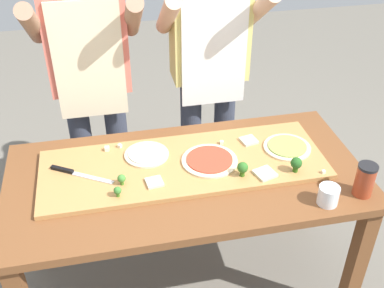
{
  "coord_description": "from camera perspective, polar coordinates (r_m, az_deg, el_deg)",
  "views": [
    {
      "loc": [
        -0.32,
        -1.63,
        2.07
      ],
      "look_at": [
        0.04,
        0.08,
        0.85
      ],
      "focal_mm": 44.2,
      "sensor_mm": 36.0,
      "label": 1
    }
  ],
  "objects": [
    {
      "name": "pizza_slice_center",
      "position": [
        2.11,
        8.8,
        -3.53
      ],
      "size": [
        0.11,
        0.11,
        0.01
      ],
      "primitive_type": "cube",
      "rotation": [
        0.0,
        0.0,
        0.3
      ],
      "color": "beige",
      "rests_on": "cutting_board"
    },
    {
      "name": "cheese_crumble_d",
      "position": [
        2.26,
        -10.22,
        -0.56
      ],
      "size": [
        0.02,
        0.02,
        0.02
      ],
      "primitive_type": "cube",
      "rotation": [
        0.0,
        0.0,
        1.47
      ],
      "color": "silver",
      "rests_on": "cutting_board"
    },
    {
      "name": "cheese_crumble_b",
      "position": [
        2.27,
        -8.71,
        -0.23
      ],
      "size": [
        0.02,
        0.02,
        0.02
      ],
      "primitive_type": "cube",
      "rotation": [
        0.0,
        0.0,
        0.85
      ],
      "color": "silver",
      "rests_on": "cutting_board"
    },
    {
      "name": "cutting_board",
      "position": [
        2.16,
        -1.08,
        -2.53
      ],
      "size": [
        1.29,
        0.45,
        0.02
      ],
      "primitive_type": "cube",
      "color": "#B27F47",
      "rests_on": "prep_table"
    },
    {
      "name": "ground_plane",
      "position": [
        2.66,
        -0.59,
        -16.41
      ],
      "size": [
        8.0,
        8.0,
        0.0
      ],
      "primitive_type": "plane",
      "color": "#6B665B"
    },
    {
      "name": "chefs_knife",
      "position": [
        2.15,
        -14.16,
        -3.35
      ],
      "size": [
        0.27,
        0.18,
        0.02
      ],
      "color": "#B7BABF",
      "rests_on": "cutting_board"
    },
    {
      "name": "cook_right",
      "position": [
        2.57,
        2.12,
        10.08
      ],
      "size": [
        0.54,
        0.39,
        1.67
      ],
      "color": "#333847",
      "rests_on": "ground"
    },
    {
      "name": "prep_table",
      "position": [
        2.19,
        -0.69,
        -5.69
      ],
      "size": [
        1.6,
        0.79,
        0.75
      ],
      "color": "brown",
      "rests_on": "ground"
    },
    {
      "name": "sauce_jar",
      "position": [
        2.1,
        20.14,
        -4.09
      ],
      "size": [
        0.08,
        0.08,
        0.15
      ],
      "color": "#99381E",
      "rests_on": "prep_table"
    },
    {
      "name": "broccoli_floret_front_right",
      "position": [
        2.07,
        6.13,
        -2.9
      ],
      "size": [
        0.05,
        0.05,
        0.07
      ],
      "color": "#366618",
      "rests_on": "cutting_board"
    },
    {
      "name": "broccoli_floret_center_right",
      "position": [
        2.13,
        12.47,
        -2.32
      ],
      "size": [
        0.05,
        0.05,
        0.07
      ],
      "color": "#2C5915",
      "rests_on": "cutting_board"
    },
    {
      "name": "pizza_whole_tomato_red",
      "position": [
        2.16,
        2.13,
        -1.98
      ],
      "size": [
        0.26,
        0.26,
        0.02
      ],
      "color": "beige",
      "rests_on": "cutting_board"
    },
    {
      "name": "pizza_whole_pesto_green",
      "position": [
        2.29,
        11.41,
        -0.36
      ],
      "size": [
        0.22,
        0.22,
        0.02
      ],
      "color": "beige",
      "rests_on": "cutting_board"
    },
    {
      "name": "cook_left",
      "position": [
        2.51,
        -12.16,
        8.63
      ],
      "size": [
        0.54,
        0.39,
        1.67
      ],
      "color": "#333847",
      "rests_on": "ground"
    },
    {
      "name": "pizza_slice_near_right",
      "position": [
        2.31,
        6.86,
        0.43
      ],
      "size": [
        0.09,
        0.09,
        0.01
      ],
      "primitive_type": "cube",
      "rotation": [
        0.0,
        0.0,
        0.22
      ],
      "color": "beige",
      "rests_on": "cutting_board"
    },
    {
      "name": "flour_cup",
      "position": [
        2.03,
        16.11,
        -6.07
      ],
      "size": [
        0.09,
        0.09,
        0.08
      ],
      "color": "white",
      "rests_on": "prep_table"
    },
    {
      "name": "broccoli_floret_back_mid",
      "position": [
        2.04,
        -8.49,
        -4.17
      ],
      "size": [
        0.04,
        0.04,
        0.05
      ],
      "color": "#487A23",
      "rests_on": "cutting_board"
    },
    {
      "name": "pizza_slice_near_left",
      "position": [
        2.04,
        -4.56,
        -4.62
      ],
      "size": [
        0.08,
        0.08,
        0.01
      ],
      "primitive_type": "cube",
      "rotation": [
        0.0,
        0.0,
        0.12
      ],
      "color": "beige",
      "rests_on": "cutting_board"
    },
    {
      "name": "cheese_crumble_c",
      "position": [
        2.17,
        15.59,
        -3.25
      ],
      "size": [
        0.02,
        0.02,
        0.01
      ],
      "primitive_type": "cube",
      "rotation": [
        0.0,
        0.0,
        0.06
      ],
      "color": "white",
      "rests_on": "cutting_board"
    },
    {
      "name": "cheese_crumble_a",
      "position": [
        2.28,
        3.6,
        0.18
      ],
      "size": [
        0.02,
        0.02,
        0.02
      ],
      "primitive_type": "cube",
      "rotation": [
        0.0,
        0.0,
        1.4
      ],
      "color": "silver",
      "rests_on": "cutting_board"
    },
    {
      "name": "broccoli_floret_center_left",
      "position": [
        1.98,
        -8.98,
        -5.61
      ],
      "size": [
        0.03,
        0.03,
        0.05
      ],
      "color": "#3F7220",
      "rests_on": "cutting_board"
    },
    {
      "name": "pizza_whole_white_garlic",
      "position": [
        2.21,
        -5.5,
        -1.23
      ],
      "size": [
        0.21,
        0.21,
        0.02
      ],
      "color": "beige",
      "rests_on": "cutting_board"
    }
  ]
}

